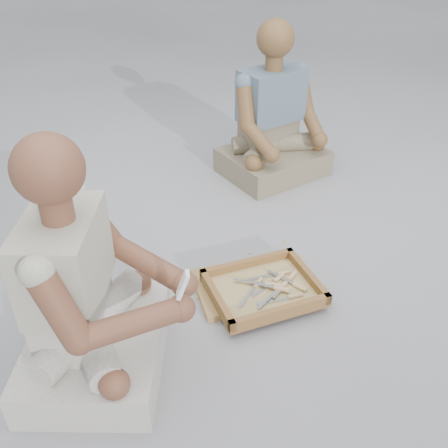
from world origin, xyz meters
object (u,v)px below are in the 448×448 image
object	(u,v)px
carved_panel	(252,285)
companion	(273,126)
tool_tray	(263,289)
craftsman	(87,300)

from	to	relation	value
carved_panel	companion	bearing A→B (deg)	62.62
companion	tool_tray	bearing A→B (deg)	50.02
tool_tray	craftsman	xyz separation A→B (m)	(-0.78, -0.14, 0.28)
tool_tray	craftsman	world-z (taller)	craftsman
tool_tray	carved_panel	bearing A→B (deg)	104.25
carved_panel	craftsman	size ratio (longest dim) A/B	0.53
carved_panel	craftsman	world-z (taller)	craftsman
craftsman	companion	world-z (taller)	craftsman
tool_tray	companion	xyz separation A→B (m)	(0.54, 1.18, 0.27)
craftsman	companion	xyz separation A→B (m)	(1.32, 1.32, -0.01)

